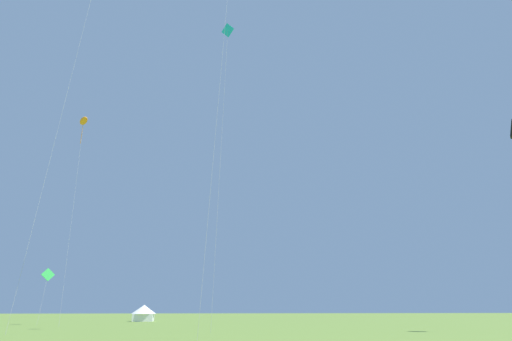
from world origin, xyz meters
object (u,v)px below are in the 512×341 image
Objects in this scene: festival_tent_right at (144,312)px; kite_orange_parafoil at (84,121)px; kite_green_diamond at (48,275)px; kite_cyan_diamond at (227,43)px.

kite_orange_parafoil is at bearing -113.83° from festival_tent_right.
kite_cyan_diamond is (21.46, -19.61, 23.48)m from kite_green_diamond.
kite_cyan_diamond reaches higher than kite_green_diamond.
kite_green_diamond is 37.37m from kite_cyan_diamond.
kite_green_diamond is 17.76m from festival_tent_right.
festival_tent_right is (7.87, 17.82, -24.62)m from kite_orange_parafoil.
kite_green_diamond is 1.80× the size of festival_tent_right.
kite_cyan_diamond reaches higher than festival_tent_right.
kite_cyan_diamond is 24.03m from kite_orange_parafoil.
kite_green_diamond reaches higher than festival_tent_right.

